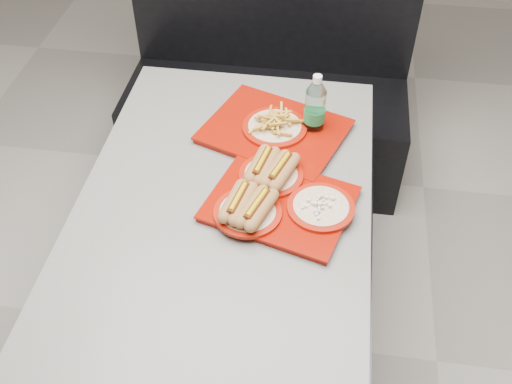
# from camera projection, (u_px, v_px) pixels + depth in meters

# --- Properties ---
(ground) EXTENTS (6.00, 6.00, 0.00)m
(ground) POSITION_uv_depth(u_px,v_px,m) (231.00, 335.00, 2.36)
(ground) COLOR #A09A8F
(ground) RESTS_ON ground
(diner_table) EXTENTS (0.92, 1.42, 0.75)m
(diner_table) POSITION_uv_depth(u_px,v_px,m) (225.00, 239.00, 1.95)
(diner_table) COLOR black
(diner_table) RESTS_ON ground
(booth_bench) EXTENTS (1.30, 0.57, 1.35)m
(booth_bench) POSITION_uv_depth(u_px,v_px,m) (268.00, 91.00, 2.85)
(booth_bench) COLOR black
(booth_bench) RESTS_ON ground
(tray_near) EXTENTS (0.49, 0.43, 0.09)m
(tray_near) POSITION_uv_depth(u_px,v_px,m) (275.00, 197.00, 1.81)
(tray_near) COLOR #850E03
(tray_near) RESTS_ON diner_table
(tray_far) EXTENTS (0.55, 0.49, 0.09)m
(tray_far) POSITION_uv_depth(u_px,v_px,m) (275.00, 129.00, 2.05)
(tray_far) COLOR #850E03
(tray_far) RESTS_ON diner_table
(water_bottle) EXTENTS (0.07, 0.07, 0.23)m
(water_bottle) POSITION_uv_depth(u_px,v_px,m) (315.00, 109.00, 2.01)
(water_bottle) COLOR silver
(water_bottle) RESTS_ON diner_table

